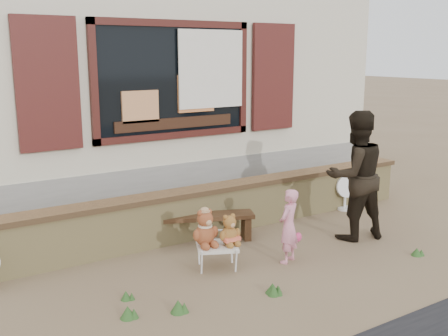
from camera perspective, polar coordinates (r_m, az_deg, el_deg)
ground at (r=6.52m, az=2.87°, el=-9.59°), size 80.00×80.00×0.00m
shopfront at (r=10.05m, az=-12.14°, el=9.65°), size 8.04×5.13×4.00m
brick_wall at (r=7.19m, az=-1.71°, el=-4.55°), size 7.10×0.36×0.67m
bench at (r=6.93m, az=-2.62°, el=-5.87°), size 1.43×0.83×0.36m
folding_chair at (r=6.09m, az=-0.76°, el=-8.59°), size 0.59×0.56×0.28m
teddy_bear_left at (r=5.99m, az=-2.11°, el=-6.46°), size 0.41×0.39×0.44m
teddy_bear_right at (r=6.04m, az=0.56°, el=-6.65°), size 0.34×0.33×0.37m
child at (r=6.25m, az=7.03°, el=-6.29°), size 0.39×0.33×0.89m
adult at (r=7.11m, az=14.10°, el=-0.80°), size 0.96×0.81×1.72m
fan_right at (r=8.50m, az=13.06°, el=-2.63°), size 0.36×0.23×0.56m
grass_tufts at (r=5.49m, az=1.28°, el=-13.29°), size 3.75×0.93×0.13m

